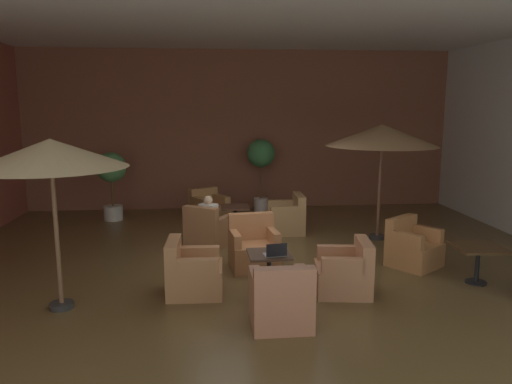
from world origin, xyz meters
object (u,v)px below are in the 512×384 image
Objects in this scene: patio_umbrella_tall_red at (51,154)px; iced_drink_cup at (279,250)px; cafe_table_front_right at (478,253)px; armchair_mid_center_south at (209,210)px; armchair_mid_center_north at (208,231)px; armchair_front_left_west at (192,274)px; cafe_table_mid_center at (235,213)px; armchair_mid_center_east at (287,218)px; potted_tree_left_corner at (111,175)px; potted_tree_mid_left at (261,160)px; armchair_front_left_east at (345,273)px; armchair_front_right_east at (413,248)px; patio_umbrella_center_beige at (382,136)px; cafe_table_front_left at (269,264)px; open_laptop at (276,252)px; armchair_front_left_north at (281,301)px; armchair_front_left_south at (254,249)px; patron_blue_shirt at (208,213)px.

patio_umbrella_tall_red is 3.41m from iced_drink_cup.
cafe_table_front_right is 0.74× the size of armchair_mid_center_south.
patio_umbrella_tall_red reaches higher than armchair_mid_center_north.
armchair_front_left_west is 3.49m from cafe_table_mid_center.
potted_tree_left_corner reaches higher than armchair_mid_center_east.
potted_tree_left_corner is 0.87× the size of potted_tree_mid_left.
armchair_front_right_east is at bearing 36.42° from armchair_front_left_east.
patio_umbrella_center_beige is 3.56m from potted_tree_mid_left.
cafe_table_front_left is 0.75× the size of armchair_mid_center_east.
patio_umbrella_center_beige is at bearing -51.34° from potted_tree_mid_left.
patio_umbrella_tall_red is 3.34m from open_laptop.
patio_umbrella_tall_red is 6.31m from patio_umbrella_center_beige.
cafe_table_front_left is at bearing -69.64° from armchair_mid_center_north.
cafe_table_front_left is 5.53m from potted_tree_mid_left.
armchair_front_left_north is 0.52× the size of potted_tree_left_corner.
armchair_front_left_south is 1.49m from armchair_front_left_west.
patio_umbrella_center_beige is (2.60, 3.85, 1.82)m from armchair_front_left_north.
armchair_front_left_west is (-1.01, -1.09, -0.02)m from armchair_front_left_south.
open_laptop is at bearing -131.54° from patio_umbrella_center_beige.
patron_blue_shirt is (-2.02, 2.65, 0.36)m from armchair_front_left_east.
armchair_front_left_west is at bearing -103.47° from cafe_table_mid_center.
open_laptop is at bearing 86.26° from armchair_front_left_north.
armchair_front_left_east is 3.71m from patio_umbrella_center_beige.
armchair_mid_center_east reaches higher than cafe_table_front_right.
armchair_front_left_east is 1.10m from open_laptop.
armchair_front_left_south is at bearing 103.24° from iced_drink_cup.
cafe_table_front_right is 1.26× the size of patron_blue_shirt.
armchair_mid_center_south is at bearing 103.14° from iced_drink_cup.
armchair_mid_center_north is (-3.54, 1.50, -0.00)m from armchair_front_right_east.
potted_tree_left_corner is at bearing 166.44° from armchair_mid_center_south.
potted_tree_mid_left is at bearing 65.40° from patron_blue_shirt.
armchair_front_right_east is at bearing -44.32° from armchair_mid_center_south.
patron_blue_shirt is (2.31, -2.45, -0.43)m from potted_tree_left_corner.
potted_tree_mid_left is (1.34, 1.03, 1.06)m from armchair_mid_center_south.
armchair_mid_center_south is (-2.02, 4.54, 0.01)m from armchair_front_left_east.
armchair_front_right_east is at bearing -53.36° from armchair_mid_center_east.
armchair_front_right_east is 3.86m from patron_blue_shirt.
armchair_mid_center_north is at bearing -121.82° from patron_blue_shirt.
cafe_table_front_left is 4.15m from patio_umbrella_center_beige.
cafe_table_front_left is 3.51m from armchair_mid_center_east.
armchair_mid_center_east is 3.51m from iced_drink_cup.
armchair_mid_center_north is 2.73m from iced_drink_cup.
patio_umbrella_tall_red is at bearing -120.28° from potted_tree_mid_left.
patio_umbrella_center_beige is (5.53, 3.04, 0.02)m from patio_umbrella_tall_red.
iced_drink_cup is at bearing 5.61° from patio_umbrella_tall_red.
armchair_front_left_east is 0.53× the size of potted_tree_left_corner.
armchair_front_left_north is at bearing -45.51° from armchair_front_left_west.
cafe_table_mid_center is 4.86m from patio_umbrella_tall_red.
armchair_front_left_east is 6.74m from potted_tree_left_corner.
armchair_front_left_west is (-1.13, 0.04, -0.12)m from cafe_table_front_left.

